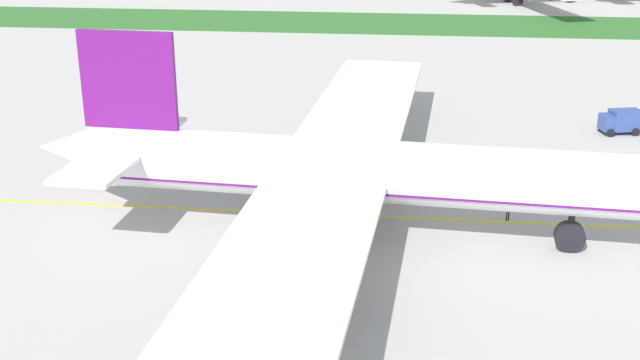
# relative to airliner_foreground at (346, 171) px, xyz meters

# --- Properties ---
(ground_plane) EXTENTS (600.00, 600.00, 0.00)m
(ground_plane) POSITION_rel_airliner_foreground_xyz_m (-4.47, 1.03, -5.40)
(ground_plane) COLOR #ADAAA5
(ground_plane) RESTS_ON ground
(apron_taxi_line) EXTENTS (280.00, 0.36, 0.01)m
(apron_taxi_line) POSITION_rel_airliner_foreground_xyz_m (-4.47, 3.82, -5.40)
(apron_taxi_line) COLOR yellow
(apron_taxi_line) RESTS_ON ground
(grass_median_strip) EXTENTS (320.00, 24.00, 0.10)m
(grass_median_strip) POSITION_rel_airliner_foreground_xyz_m (-4.47, 99.54, -5.35)
(grass_median_strip) COLOR #2D6628
(grass_median_strip) RESTS_ON ground
(airliner_foreground) EXTENTS (52.49, 84.30, 15.90)m
(airliner_foreground) POSITION_rel_airliner_foreground_xyz_m (0.00, 0.00, 0.00)
(airliner_foreground) COLOR white
(airliner_foreground) RESTS_ON ground
(ground_crew_wingwalker_port) EXTENTS (0.52, 0.37, 1.58)m
(ground_crew_wingwalker_port) POSITION_rel_airliner_foreground_xyz_m (13.37, 4.17, -4.44)
(ground_crew_wingwalker_port) COLOR black
(ground_crew_wingwalker_port) RESTS_ON ground
(service_truck_fuel_bowser) EXTENTS (4.76, 3.30, 2.68)m
(service_truck_fuel_bowser) POSITION_rel_airliner_foreground_xyz_m (28.50, 30.45, -3.94)
(service_truck_fuel_bowser) COLOR #33478C
(service_truck_fuel_bowser) RESTS_ON ground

